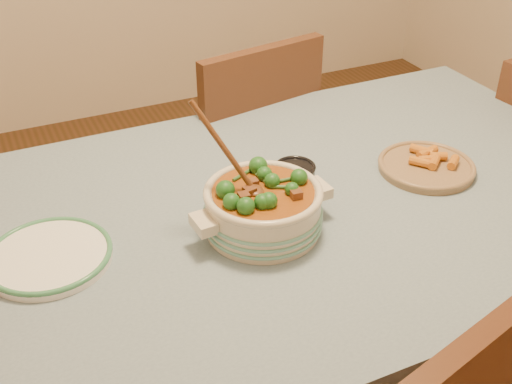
# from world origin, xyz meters

# --- Properties ---
(dining_table) EXTENTS (1.68, 1.08, 0.76)m
(dining_table) POSITION_xyz_m (0.00, 0.00, 0.66)
(dining_table) COLOR brown
(dining_table) RESTS_ON floor
(stew_casserole) EXTENTS (0.33, 0.27, 0.31)m
(stew_casserole) POSITION_xyz_m (-0.17, -0.07, 0.82)
(stew_casserole) COLOR beige
(stew_casserole) RESTS_ON dining_table
(white_plate) EXTENTS (0.34, 0.34, 0.02)m
(white_plate) POSITION_xyz_m (-0.62, 0.02, 0.77)
(white_plate) COLOR white
(white_plate) RESTS_ON dining_table
(condiment_bowl) EXTENTS (0.10, 0.10, 0.05)m
(condiment_bowl) POSITION_xyz_m (-0.01, 0.07, 0.79)
(condiment_bowl) COLOR black
(condiment_bowl) RESTS_ON dining_table
(fried_plate) EXTENTS (0.27, 0.27, 0.04)m
(fried_plate) POSITION_xyz_m (0.33, -0.02, 0.77)
(fried_plate) COLOR #997154
(fried_plate) RESTS_ON dining_table
(chair_far) EXTENTS (0.51, 0.51, 0.94)m
(chair_far) POSITION_xyz_m (0.10, 0.64, 0.53)
(chair_far) COLOR #522A19
(chair_far) RESTS_ON floor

